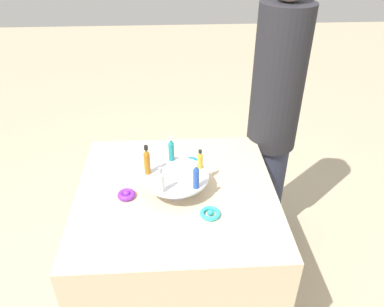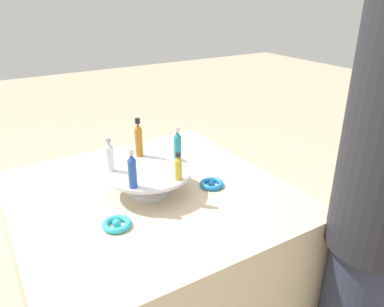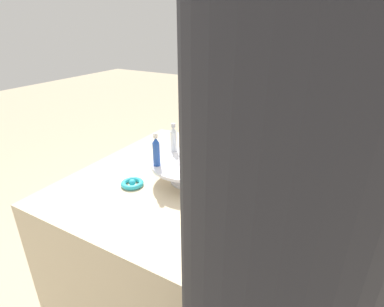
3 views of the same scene
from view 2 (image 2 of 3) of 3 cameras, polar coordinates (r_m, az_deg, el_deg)
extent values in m
cube|color=beige|center=(1.59, -5.86, -17.71)|extent=(0.94, 0.94, 0.75)
cylinder|color=silver|center=(1.36, -6.52, -5.62)|extent=(0.15, 0.15, 0.01)
cylinder|color=silver|center=(1.35, -6.59, -4.21)|extent=(0.08, 0.08, 0.07)
cylinder|color=silver|center=(1.33, -6.67, -2.71)|extent=(0.31, 0.31, 0.01)
cylinder|color=teal|center=(1.37, -2.21, 0.76)|extent=(0.03, 0.03, 0.09)
cone|color=teal|center=(1.35, -2.25, 2.99)|extent=(0.03, 0.03, 0.02)
cylinder|color=silver|center=(1.34, -2.26, 3.73)|extent=(0.02, 0.02, 0.02)
cylinder|color=#AD6B19|center=(1.42, -8.11, 1.63)|extent=(0.03, 0.03, 0.11)
cone|color=#AD6B19|center=(1.40, -8.26, 4.11)|extent=(0.03, 0.03, 0.02)
cylinder|color=black|center=(1.39, -8.31, 4.94)|extent=(0.02, 0.02, 0.02)
cylinder|color=silver|center=(1.32, -12.39, -0.84)|extent=(0.03, 0.03, 0.09)
cone|color=silver|center=(1.30, -12.59, 1.32)|extent=(0.03, 0.03, 0.02)
cylinder|color=#B2B2B7|center=(1.30, -12.66, 2.05)|extent=(0.02, 0.02, 0.02)
cylinder|color=#234CAD|center=(1.20, -9.05, -3.09)|extent=(0.03, 0.03, 0.09)
cone|color=#234CAD|center=(1.17, -9.23, -0.58)|extent=(0.03, 0.03, 0.02)
cylinder|color=silver|center=(1.17, -9.29, 0.27)|extent=(0.02, 0.02, 0.02)
cylinder|color=gold|center=(1.24, -2.12, -2.51)|extent=(0.03, 0.03, 0.07)
cone|color=gold|center=(1.22, -2.14, -0.73)|extent=(0.03, 0.03, 0.02)
cylinder|color=black|center=(1.21, -2.15, -0.13)|extent=(0.02, 0.02, 0.01)
torus|color=blue|center=(1.39, 3.03, -4.65)|extent=(0.09, 0.09, 0.02)
sphere|color=blue|center=(1.39, 3.03, -4.52)|extent=(0.03, 0.03, 0.03)
torus|color=purple|center=(1.54, -11.40, -2.07)|extent=(0.08, 0.08, 0.03)
sphere|color=purple|center=(1.54, -11.42, -1.90)|extent=(0.04, 0.04, 0.04)
torus|color=#2DB7CC|center=(1.19, -11.42, -10.50)|extent=(0.09, 0.09, 0.02)
sphere|color=#2DB7CC|center=(1.19, -11.43, -10.35)|extent=(0.03, 0.03, 0.03)
camera|label=1|loc=(1.48, -79.85, 23.52)|focal=35.00mm
camera|label=3|loc=(1.05, 51.25, 11.89)|focal=28.00mm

